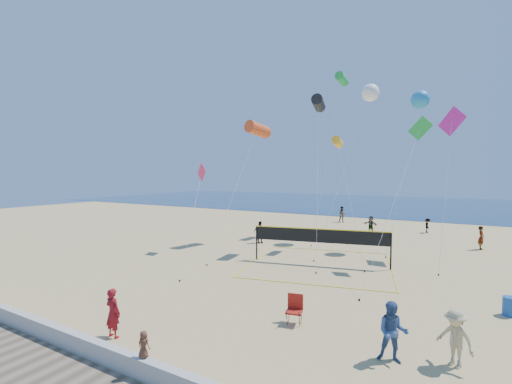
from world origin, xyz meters
The scene contains 24 objects.
ground centered at (0.00, 0.00, 0.00)m, with size 120.00×120.00×0.00m, color tan.
ocean centered at (0.00, 62.00, 0.01)m, with size 140.00×50.00×0.03m, color navy.
seawall centered at (0.00, -3.00, 0.30)m, with size 32.00×0.30×0.60m, color beige.
woman centered at (-3.92, -1.74, 0.89)m, with size 0.65×0.43×1.79m, color maroon.
toddler centered at (-1.03, -2.95, 0.99)m, with size 0.38×0.25×0.78m, color brown.
bystander_a centered at (5.12, 1.47, 0.95)m, with size 0.93×0.72×1.91m, color #345083.
bystander_b centered at (6.82, 2.14, 0.89)m, with size 1.15×0.66×1.78m, color tan.
far_person_0 centered at (-7.43, 15.67, 0.94)m, with size 1.10×0.46×1.88m, color gray.
far_person_1 centered at (-0.16, 25.48, 0.85)m, with size 1.58×0.50×1.70m, color gray.
far_person_2 centered at (8.85, 21.94, 0.92)m, with size 0.67×0.44×1.83m, color gray.
far_person_3 centered at (-4.69, 31.56, 0.97)m, with size 0.95×0.74×1.95m, color gray.
far_person_4 centered at (4.79, 28.35, 0.73)m, with size 0.94×0.54×1.45m, color gray.
camp_chair centered at (1.35, 2.55, 0.65)m, with size 0.72×0.85×1.26m.
trash_barrel centered at (8.87, 7.62, 0.39)m, with size 0.52×0.52×0.78m, color #184C9F.
volleyball_net centered at (-0.68, 11.51, 1.61)m, with size 10.47×10.35×2.36m.
kite_0 centered at (-7.79, 15.95, 9.70)m, with size 1.64×9.68×10.40m.
kite_1 centered at (-2.14, 15.16, 11.19)m, with size 2.59×6.82×11.75m.
kite_2 centered at (-1.06, 16.58, 8.36)m, with size 3.79×6.32×8.82m.
kite_3 centered at (-9.63, 10.47, 5.64)m, with size 4.39×7.00×6.77m.
kite_4 centered at (4.78, 13.36, 8.13)m, with size 2.65×7.94×9.49m.
kite_5 centered at (6.60, 17.62, 9.20)m, with size 1.75×5.89×10.59m.
kite_6 centered at (0.32, 21.72, 13.03)m, with size 2.51×10.63×13.80m.
kite_7 centered at (4.44, 19.83, 11.65)m, with size 2.52×5.23×12.35m.
kite_8 centered at (-2.73, 23.58, 15.06)m, with size 0.90×8.03×15.63m.
Camera 1 is at (6.52, -9.72, 5.89)m, focal length 24.00 mm.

